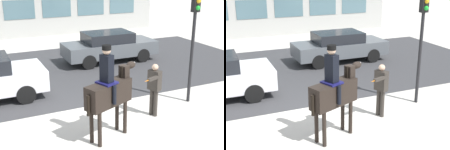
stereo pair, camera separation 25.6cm
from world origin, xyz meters
The scene contains 6 objects.
ground_plane centered at (0.00, 0.00, 0.00)m, with size 80.00×80.00×0.00m, color beige.
road_surface centered at (0.00, 4.75, 0.00)m, with size 20.17×8.50×0.01m.
mounted_horse_lead centered at (-0.04, -1.67, 1.38)m, with size 1.76×0.95×2.65m.
pedestrian_bystander centered at (1.78, -1.02, 1.01)m, with size 0.79×0.66×1.71m.
street_car_far_lane centered at (3.11, 5.29, 0.79)m, with size 4.68×1.92×1.50m.
traffic_light centered at (3.52, -0.59, 2.60)m, with size 0.24×0.29×3.86m.
Camera 1 is at (-3.24, -8.70, 4.44)m, focal length 50.00 mm.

